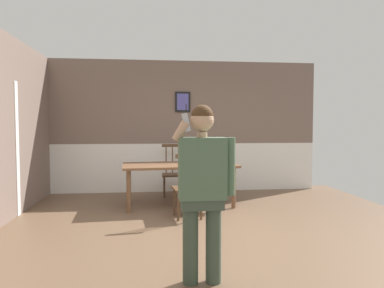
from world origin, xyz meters
name	(u,v)px	position (x,y,z in m)	size (l,w,h in m)	color
ground_plane	(206,233)	(0.00, 0.00, 0.00)	(6.71, 6.71, 0.00)	brown
room_back_partition	(185,129)	(0.00, 3.05, 1.34)	(5.69, 0.17, 2.77)	#756056
dining_table	(179,168)	(-0.22, 1.67, 0.66)	(2.03, 1.12, 0.73)	brown
chair_near_window	(188,187)	(-0.15, 0.80, 0.48)	(0.48, 0.48, 1.00)	#513823
chair_by_doorway	(173,172)	(-0.29, 2.55, 0.47)	(0.44, 0.44, 1.03)	#513823
person_figure	(203,182)	(-0.24, -1.43, 0.91)	(0.58, 0.23, 1.61)	#3A493A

